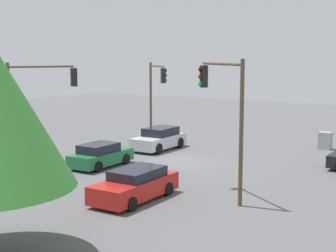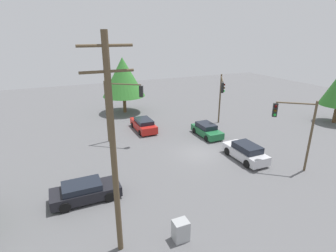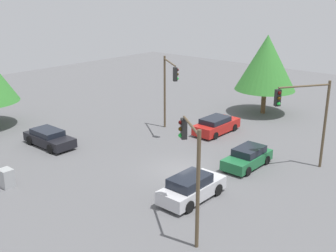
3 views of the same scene
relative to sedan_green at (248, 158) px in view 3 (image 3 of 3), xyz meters
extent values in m
plane|color=#5B5B5E|center=(3.00, 3.53, -0.65)|extent=(80.00, 80.00, 0.00)
cube|color=#1E6638|center=(0.00, 0.05, -0.13)|extent=(1.70, 4.04, 0.69)
cube|color=black|center=(0.00, -0.15, 0.46)|extent=(1.50, 2.22, 0.49)
cylinder|color=black|center=(-0.81, 1.30, -0.34)|extent=(0.22, 0.61, 0.61)
cylinder|color=black|center=(0.81, 1.30, -0.34)|extent=(0.22, 0.61, 0.61)
cylinder|color=black|center=(-0.81, -1.20, -0.34)|extent=(0.22, 0.61, 0.61)
cylinder|color=black|center=(0.81, -1.20, -0.34)|extent=(0.22, 0.61, 0.61)
cube|color=black|center=(13.48, 6.59, -0.12)|extent=(4.47, 1.83, 0.68)
cube|color=black|center=(13.71, 6.59, 0.43)|extent=(2.46, 1.61, 0.41)
cylinder|color=black|center=(12.10, 5.72, -0.30)|extent=(0.70, 0.22, 0.70)
cylinder|color=black|center=(12.10, 7.47, -0.30)|extent=(0.70, 0.22, 0.70)
cylinder|color=black|center=(14.87, 5.72, -0.30)|extent=(0.70, 0.22, 0.70)
cylinder|color=black|center=(14.87, 7.47, -0.30)|extent=(0.70, 0.22, 0.70)
cube|color=silver|center=(-0.07, 6.16, -0.07)|extent=(1.79, 4.34, 0.76)
cube|color=black|center=(-0.07, 6.38, 0.58)|extent=(1.58, 2.39, 0.54)
cylinder|color=black|center=(0.78, 4.82, -0.29)|extent=(0.22, 0.70, 0.70)
cylinder|color=black|center=(-0.92, 4.82, -0.29)|extent=(0.22, 0.70, 0.70)
cylinder|color=black|center=(0.78, 7.51, -0.29)|extent=(0.22, 0.70, 0.70)
cylinder|color=black|center=(-0.92, 7.51, -0.29)|extent=(0.22, 0.70, 0.70)
cube|color=red|center=(5.67, -4.45, -0.08)|extent=(1.81, 4.53, 0.79)
cube|color=black|center=(5.67, -4.22, 0.52)|extent=(1.60, 2.49, 0.43)
cylinder|color=black|center=(6.53, -5.85, -0.34)|extent=(0.22, 0.60, 0.60)
cylinder|color=black|center=(4.80, -5.85, -0.34)|extent=(0.22, 0.60, 0.60)
cylinder|color=black|center=(6.53, -3.04, -0.34)|extent=(0.22, 0.60, 0.60)
cylinder|color=black|center=(4.80, -3.04, -0.34)|extent=(0.22, 0.60, 0.60)
cylinder|color=brown|center=(-3.17, 9.75, 2.24)|extent=(0.18, 0.18, 5.77)
cylinder|color=brown|center=(-2.04, 8.89, 4.88)|extent=(2.33, 1.83, 0.12)
cube|color=black|center=(-0.91, 8.02, 4.25)|extent=(0.44, 0.43, 1.05)
sphere|color=#360503|center=(-0.81, 8.16, 4.59)|extent=(0.22, 0.22, 0.22)
sphere|color=#392605|center=(-0.81, 8.16, 4.25)|extent=(0.22, 0.22, 0.22)
sphere|color=green|center=(-0.81, 8.16, 3.92)|extent=(0.22, 0.22, 0.22)
cylinder|color=brown|center=(9.98, -2.77, 2.47)|extent=(0.18, 0.18, 6.23)
cylinder|color=brown|center=(8.51, -1.71, 5.33)|extent=(3.02, 2.21, 0.12)
cube|color=black|center=(7.03, -0.65, 4.71)|extent=(0.44, 0.43, 1.05)
sphere|color=#360503|center=(6.93, -0.80, 5.04)|extent=(0.22, 0.22, 0.22)
sphere|color=#392605|center=(6.93, -0.80, 4.71)|extent=(0.22, 0.22, 0.22)
sphere|color=green|center=(6.93, -0.80, 4.37)|extent=(0.22, 0.22, 0.22)
cylinder|color=brown|center=(-3.75, -3.22, 2.33)|extent=(0.18, 0.18, 5.95)
cylinder|color=brown|center=(-2.75, -1.68, 5.06)|extent=(2.09, 3.14, 0.12)
cube|color=black|center=(-1.76, -0.14, 4.43)|extent=(0.42, 0.44, 1.05)
sphere|color=#360503|center=(-1.91, -0.05, 4.77)|extent=(0.22, 0.22, 0.22)
sphere|color=#392605|center=(-1.91, -0.05, 4.43)|extent=(0.22, 0.22, 0.22)
sphere|color=green|center=(-1.91, -0.05, 4.10)|extent=(0.22, 0.22, 0.22)
cube|color=#9EA0A3|center=(9.36, 12.39, -0.06)|extent=(0.82, 0.70, 1.16)
cylinder|color=brown|center=(5.69, -12.33, 0.53)|extent=(0.45, 0.45, 2.35)
cone|color=#337A2D|center=(5.69, -12.33, 4.29)|extent=(5.73, 5.73, 5.18)
camera|label=1|loc=(18.79, -22.32, 5.80)|focal=55.00mm
camera|label=2|loc=(14.58, 22.41, 9.87)|focal=28.00mm
camera|label=3|loc=(-13.38, 23.41, 10.82)|focal=45.00mm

